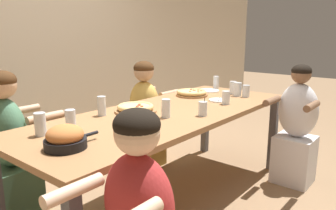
# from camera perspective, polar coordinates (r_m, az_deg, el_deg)

# --- Properties ---
(ground_plane) EXTENTS (18.00, 18.00, 0.00)m
(ground_plane) POSITION_cam_1_polar(r_m,az_deg,el_deg) (2.92, 0.00, -16.28)
(ground_plane) COLOR #896B4C
(ground_plane) RESTS_ON ground
(restaurant_back_panel) EXTENTS (10.00, 0.06, 3.20)m
(restaurant_back_panel) POSITION_cam_1_polar(r_m,az_deg,el_deg) (3.99, -21.65, 14.49)
(restaurant_back_panel) COLOR beige
(restaurant_back_panel) RESTS_ON ground
(dining_table) EXTENTS (2.53, 0.95, 0.79)m
(dining_table) POSITION_cam_1_polar(r_m,az_deg,el_deg) (2.65, 0.00, -2.58)
(dining_table) COLOR #996B42
(dining_table) RESTS_ON ground
(pizza_board_main) EXTENTS (0.33, 0.33, 0.06)m
(pizza_board_main) POSITION_cam_1_polar(r_m,az_deg,el_deg) (2.60, -5.67, -0.57)
(pizza_board_main) COLOR #996B42
(pizza_board_main) RESTS_ON dining_table
(pizza_board_second) EXTENTS (0.32, 0.32, 0.06)m
(pizza_board_second) POSITION_cam_1_polar(r_m,az_deg,el_deg) (3.26, 4.17, 2.10)
(pizza_board_second) COLOR #996B42
(pizza_board_second) RESTS_ON dining_table
(skillet_bowl) EXTENTS (0.33, 0.23, 0.13)m
(skillet_bowl) POSITION_cam_1_polar(r_m,az_deg,el_deg) (1.87, -17.44, -5.51)
(skillet_bowl) COLOR black
(skillet_bowl) RESTS_ON dining_table
(empty_plate_a) EXTENTS (0.23, 0.23, 0.02)m
(empty_plate_a) POSITION_cam_1_polar(r_m,az_deg,el_deg) (3.54, 7.00, 2.50)
(empty_plate_a) COLOR white
(empty_plate_a) RESTS_ON dining_table
(empty_plate_b) EXTENTS (0.19, 0.19, 0.02)m
(empty_plate_b) POSITION_cam_1_polar(r_m,az_deg,el_deg) (3.06, 8.87, 0.84)
(empty_plate_b) COLOR white
(empty_plate_b) RESTS_ON dining_table
(cocktail_glass_blue) EXTENTS (0.07, 0.07, 0.14)m
(cocktail_glass_blue) POSITION_cam_1_polar(r_m,az_deg,el_deg) (2.49, 6.07, -0.77)
(cocktail_glass_blue) COLOR silver
(cocktail_glass_blue) RESTS_ON dining_table
(drinking_glass_a) EXTENTS (0.06, 0.06, 0.14)m
(drinking_glass_a) POSITION_cam_1_polar(r_m,az_deg,el_deg) (3.69, 8.36, 3.90)
(drinking_glass_a) COLOR silver
(drinking_glass_a) RESTS_ON dining_table
(drinking_glass_b) EXTENTS (0.08, 0.08, 0.13)m
(drinking_glass_b) POSITION_cam_1_polar(r_m,az_deg,el_deg) (3.31, 12.00, 2.69)
(drinking_glass_b) COLOR silver
(drinking_glass_b) RESTS_ON dining_table
(drinking_glass_c) EXTENTS (0.06, 0.06, 0.15)m
(drinking_glass_c) POSITION_cam_1_polar(r_m,az_deg,el_deg) (2.53, -11.48, -0.36)
(drinking_glass_c) COLOR silver
(drinking_glass_c) RESTS_ON dining_table
(drinking_glass_d) EXTENTS (0.07, 0.07, 0.12)m
(drinking_glass_d) POSITION_cam_1_polar(r_m,az_deg,el_deg) (2.91, 10.05, 1.12)
(drinking_glass_d) COLOR silver
(drinking_glass_d) RESTS_ON dining_table
(drinking_glass_e) EXTENTS (0.07, 0.07, 0.13)m
(drinking_glass_e) POSITION_cam_1_polar(r_m,az_deg,el_deg) (2.24, -16.59, -2.58)
(drinking_glass_e) COLOR silver
(drinking_glass_e) RESTS_ON dining_table
(drinking_glass_f) EXTENTS (0.07, 0.07, 0.14)m
(drinking_glass_f) POSITION_cam_1_polar(r_m,az_deg,el_deg) (2.15, -21.35, -3.34)
(drinking_glass_f) COLOR silver
(drinking_glass_f) RESTS_ON dining_table
(drinking_glass_g) EXTENTS (0.07, 0.07, 0.13)m
(drinking_glass_g) POSITION_cam_1_polar(r_m,az_deg,el_deg) (3.41, 11.25, 2.98)
(drinking_glass_g) COLOR silver
(drinking_glass_g) RESTS_ON dining_table
(drinking_glass_h) EXTENTS (0.07, 0.07, 0.14)m
(drinking_glass_h) POSITION_cam_1_polar(r_m,az_deg,el_deg) (2.42, -0.37, -0.82)
(drinking_glass_h) COLOR silver
(drinking_glass_h) RESTS_ON dining_table
(drinking_glass_i) EXTENTS (0.07, 0.07, 0.12)m
(drinking_glass_i) POSITION_cam_1_polar(r_m,az_deg,el_deg) (3.28, 13.42, 2.24)
(drinking_glass_i) COLOR silver
(drinking_glass_i) RESTS_ON dining_table
(diner_far_midright) EXTENTS (0.51, 0.40, 1.12)m
(diner_far_midright) POSITION_cam_1_polar(r_m,az_deg,el_deg) (3.48, -4.06, -2.21)
(diner_far_midright) COLOR gold
(diner_far_midright) RESTS_ON ground
(diner_near_right) EXTENTS (0.51, 0.40, 1.13)m
(diner_near_right) POSITION_cam_1_polar(r_m,az_deg,el_deg) (3.28, 21.41, -4.23)
(diner_near_right) COLOR silver
(diner_near_right) RESTS_ON ground
(diner_far_left) EXTENTS (0.51, 0.40, 1.15)m
(diner_far_left) POSITION_cam_1_polar(r_m,az_deg,el_deg) (2.67, -25.75, -7.93)
(diner_far_left) COLOR #477556
(diner_far_left) RESTS_ON ground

